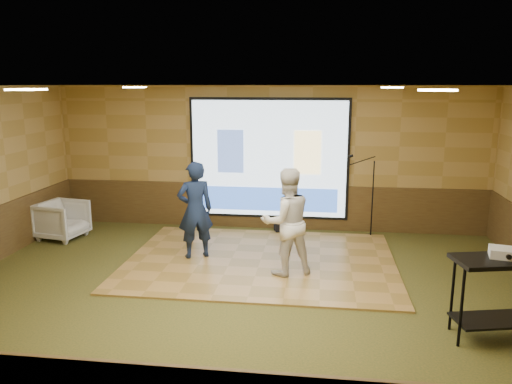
# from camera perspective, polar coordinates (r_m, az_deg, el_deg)

# --- Properties ---
(ground) EXTENTS (9.00, 9.00, 0.00)m
(ground) POSITION_cam_1_polar(r_m,az_deg,el_deg) (7.50, -1.38, -11.58)
(ground) COLOR #2D3418
(ground) RESTS_ON ground
(room_shell) EXTENTS (9.04, 7.04, 3.02)m
(room_shell) POSITION_cam_1_polar(r_m,az_deg,el_deg) (6.92, -1.47, 4.48)
(room_shell) COLOR #A88646
(room_shell) RESTS_ON ground
(wainscot_back) EXTENTS (9.00, 0.04, 0.95)m
(wainscot_back) POSITION_cam_1_polar(r_m,az_deg,el_deg) (10.62, 1.46, -1.64)
(wainscot_back) COLOR #442C16
(wainscot_back) RESTS_ON ground
(projector_screen) EXTENTS (3.32, 0.06, 2.52)m
(projector_screen) POSITION_cam_1_polar(r_m,az_deg,el_deg) (10.38, 1.46, 3.66)
(projector_screen) COLOR black
(projector_screen) RESTS_ON room_shell
(downlight_nw) EXTENTS (0.32, 0.32, 0.02)m
(downlight_nw) POSITION_cam_1_polar(r_m,az_deg,el_deg) (9.17, -13.70, 11.56)
(downlight_nw) COLOR #FFE5BF
(downlight_nw) RESTS_ON room_shell
(downlight_ne) EXTENTS (0.32, 0.32, 0.02)m
(downlight_ne) POSITION_cam_1_polar(r_m,az_deg,el_deg) (8.65, 15.29, 11.45)
(downlight_ne) COLOR #FFE5BF
(downlight_ne) RESTS_ON room_shell
(downlight_sw) EXTENTS (0.32, 0.32, 0.02)m
(downlight_sw) POSITION_cam_1_polar(r_m,az_deg,el_deg) (6.20, -24.76, 10.59)
(downlight_sw) COLOR #FFE5BF
(downlight_sw) RESTS_ON room_shell
(downlight_se) EXTENTS (0.32, 0.32, 0.02)m
(downlight_se) POSITION_cam_1_polar(r_m,az_deg,el_deg) (5.40, 19.99, 10.88)
(downlight_se) COLOR #FFE5BF
(downlight_se) RESTS_ON room_shell
(dance_floor) EXTENTS (4.61, 3.51, 0.03)m
(dance_floor) POSITION_cam_1_polar(r_m,az_deg,el_deg) (8.77, 0.55, -7.82)
(dance_floor) COLOR olive
(dance_floor) RESTS_ON ground
(player_left) EXTENTS (0.74, 0.64, 1.71)m
(player_left) POSITION_cam_1_polar(r_m,az_deg,el_deg) (8.73, -6.96, -2.04)
(player_left) COLOR #131F3D
(player_left) RESTS_ON dance_floor
(player_right) EXTENTS (1.03, 0.94, 1.72)m
(player_right) POSITION_cam_1_polar(r_m,az_deg,el_deg) (7.92, 3.51, -3.41)
(player_right) COLOR silver
(player_right) RESTS_ON dance_floor
(av_table) EXTENTS (0.99, 0.52, 1.04)m
(av_table) POSITION_cam_1_polar(r_m,az_deg,el_deg) (6.61, 25.66, -9.29)
(av_table) COLOR black
(av_table) RESTS_ON ground
(projector) EXTENTS (0.38, 0.34, 0.11)m
(projector) POSITION_cam_1_polar(r_m,az_deg,el_deg) (6.58, 26.51, -6.23)
(projector) COLOR white
(projector) RESTS_ON av_table
(mic_stand) EXTENTS (0.66, 0.27, 1.67)m
(mic_stand) POSITION_cam_1_polar(r_m,az_deg,el_deg) (10.27, 12.77, -2.34)
(mic_stand) COLOR black
(mic_stand) RESTS_ON ground
(banquet_chair) EXTENTS (0.97, 0.95, 0.75)m
(banquet_chair) POSITION_cam_1_polar(r_m,az_deg,el_deg) (10.65, -21.26, -3.00)
(banquet_chair) COLOR gray
(banquet_chair) RESTS_ON ground
(duffel_bag) EXTENTS (0.47, 0.37, 0.26)m
(duffel_bag) POSITION_cam_1_polar(r_m,az_deg,el_deg) (10.43, 3.29, -3.90)
(duffel_bag) COLOR black
(duffel_bag) RESTS_ON ground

